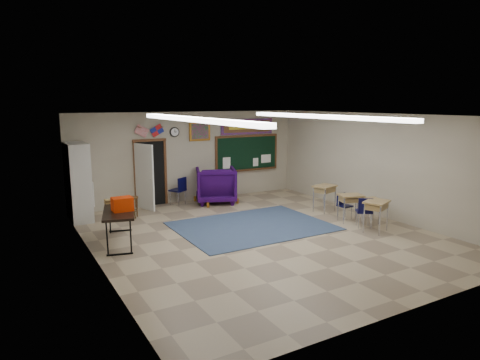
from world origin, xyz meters
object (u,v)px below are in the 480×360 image
wingback_armchair (216,185)px  folding_table (120,224)px  student_desk_front_left (350,207)px  wooden_stool (133,207)px  student_desk_front_right (324,197)px

wingback_armchair → folding_table: wingback_armchair is taller
wingback_armchair → student_desk_front_left: (2.21, -3.97, -0.16)m
wingback_armchair → wooden_stool: bearing=31.8°
wingback_armchair → student_desk_front_right: wingback_armchair is taller
wingback_armchair → student_desk_front_right: size_ratio=1.61×
student_desk_front_right → folding_table: bearing=163.3°
folding_table → wooden_stool: bearing=81.5°
student_desk_front_left → student_desk_front_right: 1.26m
student_desk_front_left → student_desk_front_right: (0.14, 1.25, 0.02)m
wingback_armchair → student_desk_front_right: bearing=152.7°
student_desk_front_left → wingback_armchair: bearing=137.5°
student_desk_front_left → student_desk_front_right: size_ratio=0.96×
wingback_armchair → student_desk_front_left: bearing=141.0°
student_desk_front_left → wooden_stool: 6.22m
folding_table → wooden_stool: folding_table is taller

